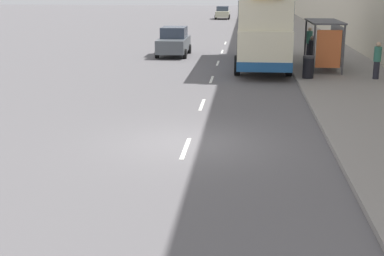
{
  "coord_description": "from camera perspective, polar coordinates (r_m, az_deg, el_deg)",
  "views": [
    {
      "loc": [
        1.58,
        -14.59,
        4.37
      ],
      "look_at": [
        -1.4,
        15.26,
        -3.64
      ],
      "focal_mm": 50.0,
      "sensor_mm": 36.0,
      "label": 1
    }
  ],
  "objects": [
    {
      "name": "ground_plane",
      "position": [
        15.31,
        -0.47,
        -1.62
      ],
      "size": [
        220.0,
        220.0,
        0.0
      ],
      "primitive_type": "plane",
      "color": "#5B595B"
    },
    {
      "name": "pavement",
      "position": [
        53.49,
        11.13,
        10.07
      ],
      "size": [
        5.0,
        93.0,
        0.14
      ],
      "color": "gray",
      "rests_on": "ground_plane"
    },
    {
      "name": "lane_mark_0",
      "position": [
        14.8,
        -0.69,
        -2.18
      ],
      "size": [
        0.12,
        2.0,
        0.01
      ],
      "color": "silver",
      "rests_on": "ground_plane"
    },
    {
      "name": "lane_mark_1",
      "position": [
        20.23,
        1.08,
        2.5
      ],
      "size": [
        0.12,
        2.0,
        0.01
      ],
      "color": "silver",
      "rests_on": "ground_plane"
    },
    {
      "name": "lane_mark_2",
      "position": [
        25.75,
        2.1,
        5.19
      ],
      "size": [
        0.12,
        2.0,
        0.01
      ],
      "color": "silver",
      "rests_on": "ground_plane"
    },
    {
      "name": "lane_mark_3",
      "position": [
        31.31,
        2.77,
        6.93
      ],
      "size": [
        0.12,
        2.0,
        0.01
      ],
      "color": "silver",
      "rests_on": "ground_plane"
    },
    {
      "name": "lane_mark_4",
      "position": [
        36.9,
        3.23,
        8.14
      ],
      "size": [
        0.12,
        2.0,
        0.01
      ],
      "color": "silver",
      "rests_on": "ground_plane"
    },
    {
      "name": "lane_mark_5",
      "position": [
        42.49,
        3.58,
        9.03
      ],
      "size": [
        0.12,
        2.0,
        0.01
      ],
      "color": "silver",
      "rests_on": "ground_plane"
    },
    {
      "name": "bus_shelter",
      "position": [
        28.57,
        14.31,
        9.49
      ],
      "size": [
        1.6,
        4.2,
        2.48
      ],
      "color": "#4C4C51",
      "rests_on": "ground_plane"
    },
    {
      "name": "double_decker_bus_near",
      "position": [
        30.19,
        7.51,
        10.87
      ],
      "size": [
        2.85,
        10.9,
        4.3
      ],
      "color": "beige",
      "rests_on": "ground_plane"
    },
    {
      "name": "car_0",
      "position": [
        34.64,
        -1.95,
        9.18
      ],
      "size": [
        1.94,
        4.25,
        1.82
      ],
      "rotation": [
        0.0,
        0.0,
        3.14
      ],
      "color": "#4C5156",
      "rests_on": "ground_plane"
    },
    {
      "name": "car_1",
      "position": [
        73.72,
        3.28,
        12.18
      ],
      "size": [
        1.97,
        4.05,
        1.69
      ],
      "rotation": [
        0.0,
        0.0,
        3.14
      ],
      "color": "#B7B799",
      "rests_on": "ground_plane"
    },
    {
      "name": "pedestrian_at_shelter",
      "position": [
        28.4,
        12.63,
        7.84
      ],
      "size": [
        0.34,
        0.34,
        1.74
      ],
      "color": "#23232D",
      "rests_on": "ground_plane"
    },
    {
      "name": "pedestrian_1",
      "position": [
        26.43,
        19.14,
        6.85
      ],
      "size": [
        0.34,
        0.34,
        1.72
      ],
      "color": "#23232D",
      "rests_on": "ground_plane"
    },
    {
      "name": "pedestrian_2",
      "position": [
        33.19,
        12.39,
        8.92
      ],
      "size": [
        0.36,
        0.36,
        1.84
      ],
      "color": "#23232D",
      "rests_on": "ground_plane"
    },
    {
      "name": "litter_bin",
      "position": [
        25.86,
        12.31,
        6.39
      ],
      "size": [
        0.55,
        0.55,
        1.05
      ],
      "color": "black",
      "rests_on": "ground_plane"
    }
  ]
}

